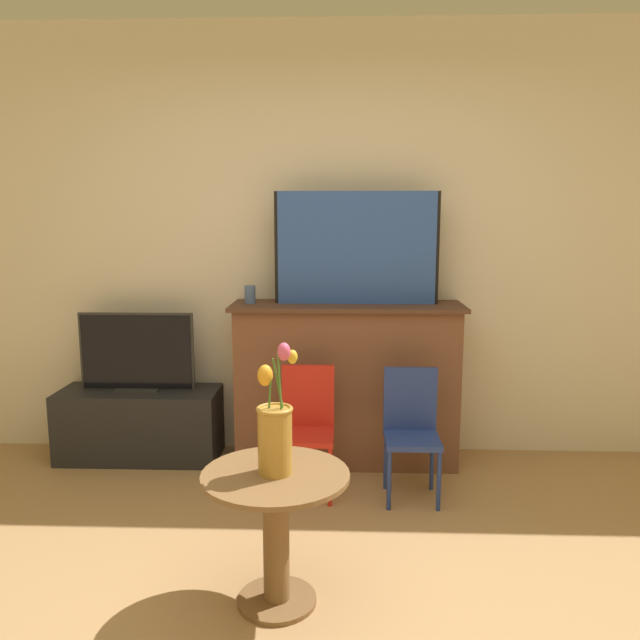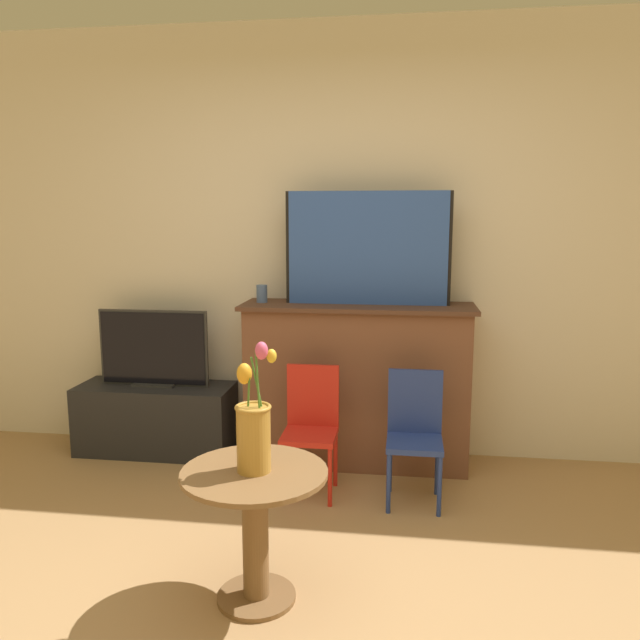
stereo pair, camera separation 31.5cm
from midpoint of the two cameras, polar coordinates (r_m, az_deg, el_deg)
name	(u,v)px [view 2 (the right image)]	position (r m, az deg, el deg)	size (l,w,h in m)	color
wall_back	(334,244)	(3.99, 3.58, 6.94)	(8.00, 0.06, 2.70)	beige
fireplace_mantel	(357,382)	(3.88, 5.74, -5.69)	(1.41, 0.44, 1.00)	brown
painting	(368,248)	(3.76, 6.79, 6.52)	(0.99, 0.03, 0.67)	black
mantel_candle	(262,294)	(3.84, -3.00, 2.40)	(0.07, 0.07, 0.11)	#4C6699
tv_stand	(156,418)	(4.21, -12.66, -8.81)	(1.00, 0.39, 0.44)	#232326
tv_monitor	(154,349)	(4.09, -12.87, -2.65)	(0.71, 0.12, 0.49)	#2D2D2D
chair_red	(311,422)	(3.49, 1.79, -9.36)	(0.29, 0.29, 0.71)	red
chair_blue	(415,429)	(3.45, 11.29, -9.79)	(0.29, 0.29, 0.71)	navy
side_table	(255,517)	(2.57, -2.32, -17.61)	(0.58, 0.58, 0.55)	brown
vase_tulips	(254,430)	(2.43, -2.36, -10.04)	(0.16, 0.14, 0.52)	#B78433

